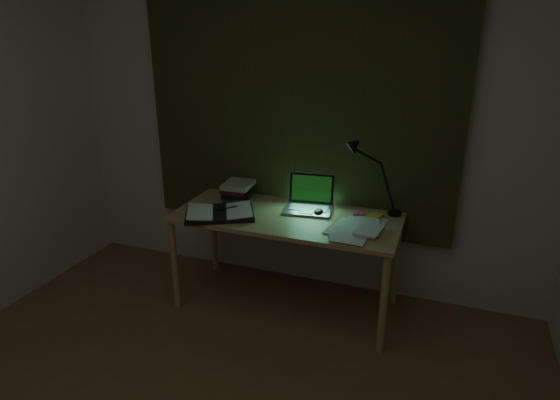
# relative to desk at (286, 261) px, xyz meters

# --- Properties ---
(wall_back) EXTENTS (3.50, 0.00, 2.50)m
(wall_back) POSITION_rel_desk_xyz_m (-0.06, 0.40, 0.91)
(wall_back) COLOR beige
(wall_back) RESTS_ON ground
(curtain) EXTENTS (2.20, 0.06, 2.00)m
(curtain) POSITION_rel_desk_xyz_m (-0.06, 0.36, 1.11)
(curtain) COLOR #262D16
(curtain) RESTS_ON wall_back
(desk) EXTENTS (1.47, 0.64, 0.67)m
(desk) POSITION_rel_desk_xyz_m (0.00, 0.00, 0.00)
(desk) COLOR tan
(desk) RESTS_ON floor
(laptop) EXTENTS (0.35, 0.39, 0.23)m
(laptop) POSITION_rel_desk_xyz_m (0.11, 0.12, 0.45)
(laptop) COLOR #A3A3A7
(laptop) RESTS_ON desk
(open_textbook) EXTENTS (0.53, 0.48, 0.04)m
(open_textbook) POSITION_rel_desk_xyz_m (-0.41, -0.14, 0.35)
(open_textbook) COLOR silver
(open_textbook) RESTS_ON desk
(book_stack) EXTENTS (0.22, 0.25, 0.12)m
(book_stack) POSITION_rel_desk_xyz_m (-0.44, 0.19, 0.40)
(book_stack) COLOR silver
(book_stack) RESTS_ON desk
(loose_papers) EXTENTS (0.41, 0.42, 0.02)m
(loose_papers) POSITION_rel_desk_xyz_m (0.50, -0.06, 0.34)
(loose_papers) COLOR silver
(loose_papers) RESTS_ON desk
(mouse) EXTENTS (0.07, 0.10, 0.04)m
(mouse) POSITION_rel_desk_xyz_m (0.19, 0.09, 0.35)
(mouse) COLOR black
(mouse) RESTS_ON desk
(sticky_yellow) EXTENTS (0.10, 0.10, 0.02)m
(sticky_yellow) POSITION_rel_desk_xyz_m (0.55, 0.18, 0.34)
(sticky_yellow) COLOR gold
(sticky_yellow) RESTS_ON desk
(sticky_pink) EXTENTS (0.08, 0.08, 0.01)m
(sticky_pink) POSITION_rel_desk_xyz_m (0.44, 0.19, 0.34)
(sticky_pink) COLOR #DE5681
(sticky_pink) RESTS_ON desk
(desk_lamp) EXTENTS (0.35, 0.29, 0.49)m
(desk_lamp) POSITION_rel_desk_xyz_m (0.66, 0.26, 0.58)
(desk_lamp) COLOR black
(desk_lamp) RESTS_ON desk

